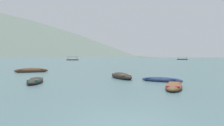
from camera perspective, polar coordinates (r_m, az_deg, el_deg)
ground_plane at (r=1506.79m, az=-2.61°, el=1.50°), size 6000.00×6000.00×0.00m
mountain_1 at (r=1802.84m, az=-26.62°, el=9.44°), size 2211.96×2211.96×507.63m
mountain_2 at (r=1633.21m, az=3.38°, el=8.01°), size 1263.32×1263.32×369.63m
mountain_3 at (r=2012.60m, az=21.01°, el=8.73°), size 1377.00×1377.00×511.78m
rowboat_0 at (r=14.85m, az=16.03°, el=-5.96°), size 2.32×3.73×0.53m
rowboat_1 at (r=19.01m, az=12.98°, el=-4.35°), size 3.57×2.90×0.47m
rowboat_3 at (r=18.45m, az=-19.60°, el=-4.48°), size 1.34×3.51×0.58m
rowboat_4 at (r=31.75m, az=-20.53°, el=-1.88°), size 4.63×2.82×0.76m
rowboat_5 at (r=21.23m, az=2.46°, el=-3.49°), size 2.47×4.33×0.72m
ferry_0 at (r=138.69m, az=-10.38°, el=0.88°), size 7.58×3.79×2.54m
ferry_1 at (r=172.65m, az=18.09°, el=0.96°), size 8.37×5.58×2.54m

